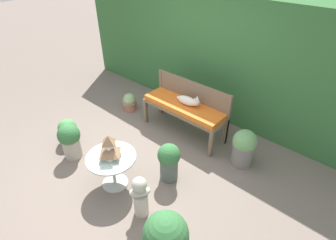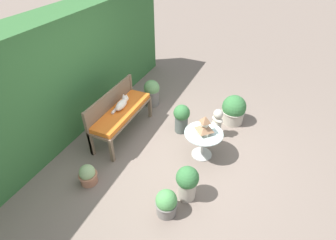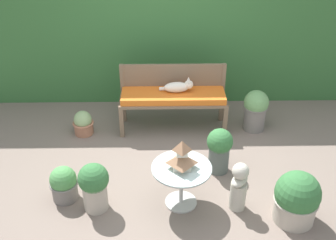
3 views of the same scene
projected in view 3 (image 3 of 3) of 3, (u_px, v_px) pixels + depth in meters
ground at (164, 179)px, 5.20m from camera, size 30.00×30.00×0.00m
foliage_hedge_back at (163, 29)px, 6.63m from camera, size 6.40×0.80×2.19m
garden_bench at (173, 98)px, 5.94m from camera, size 1.51×0.49×0.58m
bench_backrest at (173, 80)px, 6.03m from camera, size 1.51×0.06×0.92m
cat at (179, 87)px, 5.88m from camera, size 0.48×0.17×0.21m
patio_table at (181, 175)px, 4.63m from camera, size 0.67×0.67×0.51m
pagoda_birdhouse at (182, 156)px, 4.50m from camera, size 0.26×0.26×0.35m
garden_bust at (239, 186)px, 4.62m from camera, size 0.27×0.30×0.61m
potted_plant_hedge_corner at (255, 109)px, 6.01m from camera, size 0.35×0.35×0.61m
potted_plant_bench_right at (83, 123)px, 5.99m from camera, size 0.30×0.30×0.36m
potted_plant_bench_left at (94, 185)px, 4.60m from camera, size 0.34×0.34×0.59m
potted_plant_patio_mid at (64, 184)px, 4.80m from camera, size 0.33×0.33×0.43m
potted_plant_table_near at (297, 199)px, 4.47m from camera, size 0.49×0.49×0.61m
potted_plant_table_far at (219, 148)px, 5.18m from camera, size 0.32×0.32×0.60m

